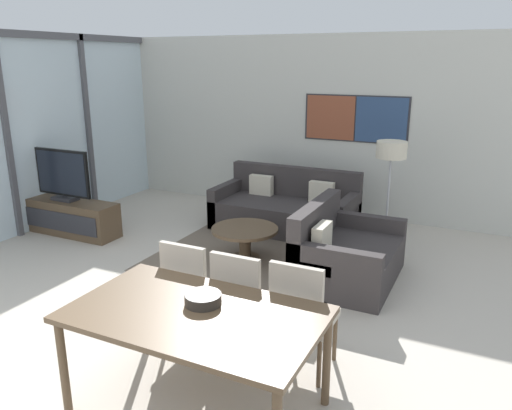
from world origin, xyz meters
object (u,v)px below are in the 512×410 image
at_px(television, 63,176).
at_px(fruit_bowl, 203,298).
at_px(floor_lamp, 391,156).
at_px(dining_chair_left, 192,288).
at_px(dining_chair_centre, 242,300).
at_px(dining_chair_right, 301,312).
at_px(sofa_side, 342,256).
at_px(coffee_table, 245,236).
at_px(sofa_main, 287,210).
at_px(dining_table, 195,321).
at_px(tv_console, 67,217).

distance_m(television, fruit_bowl, 4.37).
bearing_deg(floor_lamp, dining_chair_left, -106.73).
bearing_deg(dining_chair_centre, fruit_bowl, -90.80).
relative_size(dining_chair_right, fruit_bowl, 3.71).
height_order(television, fruit_bowl, television).
distance_m(sofa_side, dining_chair_centre, 1.95).
height_order(dining_chair_centre, floor_lamp, floor_lamp).
distance_m(coffee_table, dining_chair_right, 2.44).
distance_m(sofa_main, dining_chair_centre, 3.47).
bearing_deg(fruit_bowl, dining_table, -86.14).
relative_size(coffee_table, fruit_bowl, 3.18).
relative_size(tv_console, dining_table, 0.94).
xyz_separation_m(tv_console, dining_chair_right, (4.23, -1.69, 0.29)).
bearing_deg(tv_console, television, 90.00).
height_order(sofa_side, dining_chair_centre, dining_chair_centre).
bearing_deg(fruit_bowl, dining_chair_left, 129.42).
distance_m(television, coffee_table, 2.82).
bearing_deg(dining_table, sofa_main, 103.70).
height_order(sofa_main, sofa_side, same).
height_order(dining_chair_right, fruit_bowl, dining_chair_right).
xyz_separation_m(coffee_table, floor_lamp, (1.47, 1.34, 0.90)).
relative_size(dining_table, floor_lamp, 1.23).
bearing_deg(coffee_table, tv_console, -175.01).
bearing_deg(tv_console, fruit_bowl, -31.61).
relative_size(sofa_main, dining_chair_left, 2.11).
xyz_separation_m(sofa_main, floor_lamp, (1.47, -0.02, 0.93)).
xyz_separation_m(dining_chair_left, floor_lamp, (0.98, 3.28, 0.67)).
height_order(sofa_side, dining_chair_left, dining_chair_left).
relative_size(tv_console, sofa_side, 1.18).
bearing_deg(dining_table, coffee_table, 110.26).
bearing_deg(dining_chair_centre, television, 155.31).
bearing_deg(dining_chair_right, coffee_table, 127.44).
relative_size(dining_chair_centre, floor_lamp, 0.69).
xyz_separation_m(television, sofa_main, (2.75, 1.60, -0.57)).
bearing_deg(sofa_main, tv_console, -149.80).
xyz_separation_m(coffee_table, dining_chair_left, (0.48, -1.94, 0.23)).
distance_m(tv_console, television, 0.60).
bearing_deg(dining_chair_right, sofa_side, 96.49).
bearing_deg(sofa_side, floor_lamp, -8.51).
bearing_deg(coffee_table, television, -175.03).
relative_size(dining_table, dining_chair_right, 1.78).
xyz_separation_m(television, dining_chair_left, (3.24, -1.70, -0.31)).
distance_m(sofa_side, dining_chair_right, 1.91).
height_order(television, coffee_table, television).
bearing_deg(floor_lamp, fruit_bowl, -97.31).
height_order(sofa_main, dining_chair_left, dining_chair_left).
bearing_deg(sofa_side, coffee_table, 88.05).
bearing_deg(dining_table, fruit_bowl, 93.86).
bearing_deg(sofa_main, dining_chair_right, -65.84).
xyz_separation_m(dining_table, dining_chair_centre, (0.00, 0.70, -0.16)).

